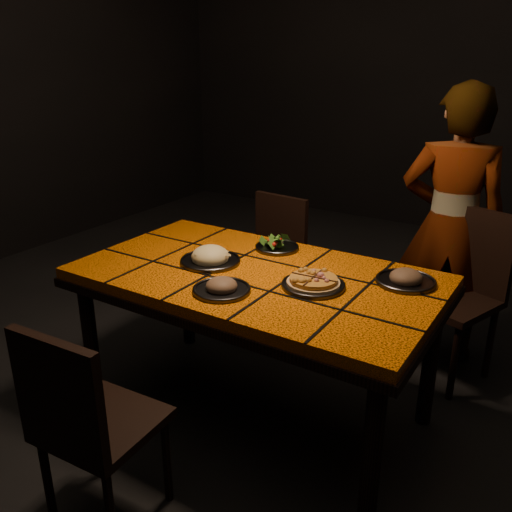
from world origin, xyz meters
The scene contains 11 objects.
room_shell centered at (0.00, 0.00, 1.50)m, with size 6.04×7.04×3.08m.
dining_table centered at (0.00, 0.00, 0.67)m, with size 1.62×0.92×0.75m.
chair_near centered at (-0.13, -0.90, 0.48)m, with size 0.40×0.40×0.84m.
chair_far_left centered at (-0.42, 0.85, 0.48)m, with size 0.42×0.42×0.84m.
chair_far_right centered at (0.71, 0.92, 0.52)m, with size 0.53×0.53×0.91m.
diner centered at (0.59, 1.08, 0.77)m, with size 0.56×0.37×1.55m, color brown.
plate_pizza centered at (0.29, -0.01, 0.77)m, with size 0.27×0.27×0.04m.
plate_pasta centered at (-0.24, -0.02, 0.77)m, with size 0.28×0.28×0.09m.
plate_salad centered at (-0.07, 0.31, 0.78)m, with size 0.22×0.22×0.07m.
plate_mushroom_a centered at (-0.01, -0.26, 0.77)m, with size 0.24×0.24×0.08m.
plate_mushroom_b centered at (0.61, 0.23, 0.77)m, with size 0.25×0.25×0.08m.
Camera 1 is at (1.20, -1.90, 1.67)m, focal length 38.00 mm.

